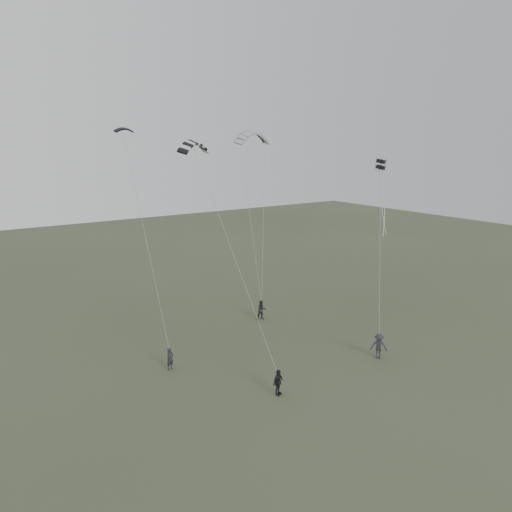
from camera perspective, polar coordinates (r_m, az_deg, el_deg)
ground at (r=34.37m, az=3.85°, el=-12.76°), size 140.00×140.00×0.00m
flyer_left at (r=34.44m, az=-9.79°, el=-11.50°), size 0.63×0.50×1.50m
flyer_right at (r=42.84m, az=0.64°, el=-6.19°), size 0.98×0.88×1.68m
flyer_center at (r=30.85m, az=2.54°, el=-14.23°), size 1.02×0.69×1.62m
flyer_far at (r=36.49m, az=13.86°, el=-9.97°), size 1.30×1.32×1.82m
kite_dark_small at (r=39.32m, az=-14.87°, el=13.88°), size 1.47×0.65×0.58m
kite_pale_large at (r=44.51m, az=-0.35°, el=13.94°), size 3.81×1.83×1.71m
kite_striped at (r=33.24m, az=-7.10°, el=12.77°), size 2.87×2.08×1.26m
kite_box at (r=39.24m, az=14.07°, el=10.13°), size 0.88×0.93×0.81m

